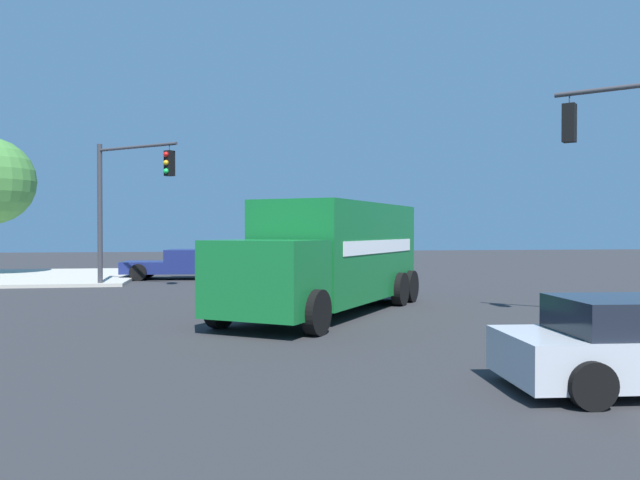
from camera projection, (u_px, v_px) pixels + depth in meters
name	position (u px, v px, depth m)	size (l,w,h in m)	color
ground_plane	(332.00, 304.00, 19.21)	(100.00, 100.00, 0.00)	#2B2B2D
sidewalk_corner_near	(22.00, 277.00, 29.57)	(10.67, 10.67, 0.14)	#B2ADA0
delivery_truck	(332.00, 256.00, 17.27)	(8.48, 6.90, 3.02)	#146B2D
traffic_light_primary	(124.00, 190.00, 24.71)	(2.73, 3.33, 5.62)	#38383D
pickup_navy	(182.00, 263.00, 29.26)	(2.70, 5.38, 1.38)	navy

